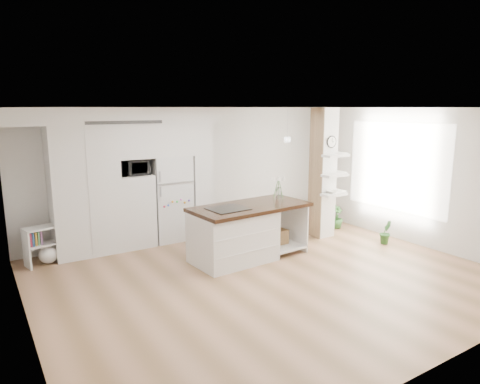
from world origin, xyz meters
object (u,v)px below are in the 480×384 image
(kitchen_island, at_px, (239,233))
(floor_plant_a, at_px, (385,232))
(bookshelf, at_px, (45,248))
(refrigerator, at_px, (170,198))

(kitchen_island, distance_m, floor_plant_a, 3.11)
(bookshelf, height_order, floor_plant_a, bookshelf)
(refrigerator, relative_size, bookshelf, 2.57)
(bookshelf, bearing_deg, kitchen_island, -41.43)
(floor_plant_a, bearing_deg, refrigerator, 143.56)
(kitchen_island, xyz_separation_m, bookshelf, (-2.98, 1.63, -0.21))
(refrigerator, distance_m, kitchen_island, 1.92)
(refrigerator, height_order, floor_plant_a, refrigerator)
(kitchen_island, bearing_deg, bookshelf, 147.59)
(kitchen_island, distance_m, bookshelf, 3.41)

